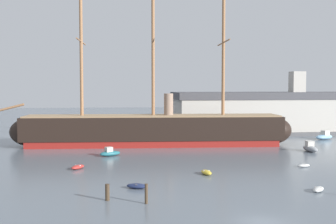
% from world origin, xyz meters
% --- Properties ---
extents(ground_plane, '(400.00, 400.00, 0.00)m').
position_xyz_m(ground_plane, '(0.00, 0.00, 0.00)').
color(ground_plane, slate).
extents(tall_ship, '(59.13, 13.48, 28.43)m').
position_xyz_m(tall_ship, '(-4.78, 47.55, 3.10)').
color(tall_ship, maroon).
rests_on(tall_ship, ground).
extents(dinghy_foreground_left, '(2.61, 1.78, 0.57)m').
position_xyz_m(dinghy_foreground_left, '(-9.73, 13.30, 0.29)').
color(dinghy_foreground_left, '#1E284C').
rests_on(dinghy_foreground_left, ground).
extents(dinghy_foreground_right, '(2.13, 2.16, 0.50)m').
position_xyz_m(dinghy_foreground_right, '(9.61, 9.50, 0.25)').
color(dinghy_foreground_right, silver).
rests_on(dinghy_foreground_right, ground).
extents(dinghy_near_centre, '(1.42, 2.53, 0.57)m').
position_xyz_m(dinghy_near_centre, '(-0.46, 19.75, 0.29)').
color(dinghy_near_centre, gold).
rests_on(dinghy_near_centre, ground).
extents(dinghy_mid_left, '(2.24, 2.63, 0.58)m').
position_xyz_m(dinghy_mid_left, '(-17.22, 25.52, 0.29)').
color(dinghy_mid_left, '#B22D28').
rests_on(dinghy_mid_left, ground).
extents(dinghy_mid_right, '(1.99, 1.21, 0.44)m').
position_xyz_m(dinghy_mid_right, '(14.28, 22.98, 0.22)').
color(dinghy_mid_right, silver).
rests_on(dinghy_mid_right, ground).
extents(motorboat_alongside_bow, '(3.87, 2.97, 1.50)m').
position_xyz_m(motorboat_alongside_bow, '(-12.93, 36.00, 0.53)').
color(motorboat_alongside_bow, '#236670').
rests_on(motorboat_alongside_bow, ground).
extents(motorboat_alongside_stern, '(1.90, 4.37, 1.82)m').
position_xyz_m(motorboat_alongside_stern, '(21.71, 36.51, 0.64)').
color(motorboat_alongside_stern, gray).
rests_on(motorboat_alongside_stern, ground).
extents(dinghy_far_left, '(2.22, 2.34, 0.53)m').
position_xyz_m(dinghy_far_left, '(-28.03, 56.16, 0.27)').
color(dinghy_far_left, '#236670').
rests_on(dinghy_far_left, ground).
extents(motorboat_far_right, '(4.99, 3.50, 1.93)m').
position_xyz_m(motorboat_far_right, '(32.48, 52.24, 0.68)').
color(motorboat_far_right, '#7FB2D6').
rests_on(motorboat_far_right, ground).
extents(motorboat_distant_centre, '(4.03, 4.20, 1.73)m').
position_xyz_m(motorboat_distant_centre, '(2.34, 61.89, 0.61)').
color(motorboat_distant_centre, '#1E284C').
rests_on(motorboat_distant_centre, ground).
extents(mooring_piling_nearest, '(0.30, 0.30, 1.95)m').
position_xyz_m(mooring_piling_nearest, '(-9.18, 7.08, 0.97)').
color(mooring_piling_nearest, '#423323').
rests_on(mooring_piling_nearest, ground).
extents(mooring_piling_right_pair, '(0.43, 0.43, 1.64)m').
position_xyz_m(mooring_piling_right_pair, '(-12.93, 8.75, 0.82)').
color(mooring_piling_right_pair, '#423323').
rests_on(mooring_piling_right_pair, ground).
extents(dockside_warehouse_right, '(58.88, 18.24, 15.05)m').
position_xyz_m(dockside_warehouse_right, '(29.50, 67.24, 4.95)').
color(dockside_warehouse_right, '#565659').
rests_on(dockside_warehouse_right, ground).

